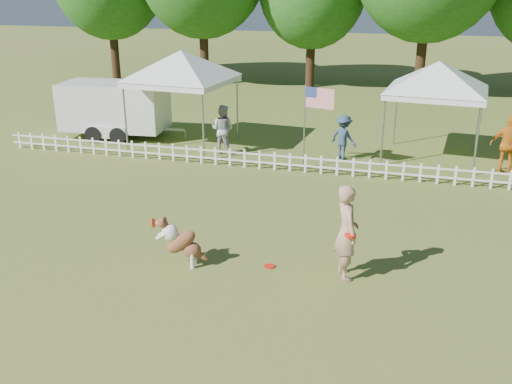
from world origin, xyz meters
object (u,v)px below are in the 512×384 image
(frisbee_on_turf, at_px, (269,266))
(spectator_c, at_px, (509,145))
(cargo_trailer, at_px, (115,109))
(spectator_a, at_px, (223,129))
(dog, at_px, (182,242))
(handler, at_px, (347,232))
(canopy_tent_left, at_px, (183,100))
(flag_pole, at_px, (304,127))
(spectator_b, at_px, (344,137))
(canopy_tent_right, at_px, (434,112))

(frisbee_on_turf, distance_m, spectator_c, 9.87)
(cargo_trailer, distance_m, spectator_a, 4.84)
(spectator_c, bearing_deg, dog, 56.67)
(handler, distance_m, frisbee_on_turf, 1.86)
(canopy_tent_left, bearing_deg, flag_pole, -13.14)
(flag_pole, xyz_separation_m, spectator_b, (1.09, 1.36, -0.59))
(dog, distance_m, canopy_tent_right, 10.89)
(canopy_tent_left, height_order, spectator_c, canopy_tent_left)
(frisbee_on_turf, distance_m, flag_pole, 7.07)
(spectator_a, bearing_deg, handler, 130.66)
(handler, xyz_separation_m, frisbee_on_turf, (-1.57, -0.01, -0.98))
(canopy_tent_right, height_order, flag_pole, canopy_tent_right)
(canopy_tent_right, bearing_deg, handler, -95.26)
(canopy_tent_left, height_order, cargo_trailer, canopy_tent_left)
(spectator_a, bearing_deg, flag_pole, 169.80)
(canopy_tent_left, relative_size, cargo_trailer, 0.69)
(handler, bearing_deg, canopy_tent_left, 15.51)
(flag_pole, distance_m, spectator_c, 6.35)
(frisbee_on_turf, height_order, flag_pole, flag_pole)
(dog, bearing_deg, canopy_tent_right, 53.44)
(canopy_tent_right, bearing_deg, spectator_a, -164.01)
(dog, xyz_separation_m, canopy_tent_left, (-3.60, 8.89, 1.14))
(canopy_tent_left, distance_m, cargo_trailer, 3.12)
(dog, height_order, cargo_trailer, cargo_trailer)
(frisbee_on_turf, relative_size, spectator_b, 0.16)
(spectator_b, bearing_deg, canopy_tent_left, 27.57)
(handler, relative_size, cargo_trailer, 0.41)
(handler, relative_size, flag_pole, 0.74)
(spectator_a, height_order, spectator_c, spectator_c)
(handler, relative_size, spectator_a, 1.16)
(dog, xyz_separation_m, spectator_c, (7.37, 8.52, 0.38))
(cargo_trailer, distance_m, flag_pole, 8.03)
(frisbee_on_turf, bearing_deg, cargo_trailer, 133.41)
(canopy_tent_right, bearing_deg, cargo_trailer, -173.29)
(spectator_c, bearing_deg, frisbee_on_turf, 62.93)
(handler, xyz_separation_m, flag_pole, (-2.21, 6.90, 0.36))
(spectator_a, xyz_separation_m, spectator_c, (9.27, 0.24, 0.07))
(handler, xyz_separation_m, cargo_trailer, (-9.99, 8.88, 0.08))
(dog, bearing_deg, cargo_trailer, 116.89)
(cargo_trailer, bearing_deg, spectator_a, -18.06)
(canopy_tent_left, xyz_separation_m, spectator_b, (5.84, -0.19, -0.92))
(dog, distance_m, spectator_a, 8.50)
(canopy_tent_left, distance_m, spectator_b, 5.92)
(canopy_tent_left, bearing_deg, dog, -63.04)
(cargo_trailer, distance_m, spectator_c, 14.02)
(frisbee_on_turf, relative_size, flag_pole, 0.09)
(spectator_a, distance_m, spectator_c, 9.28)
(handler, bearing_deg, spectator_b, -16.26)
(handler, distance_m, canopy_tent_left, 10.97)
(flag_pole, bearing_deg, canopy_tent_right, 44.46)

